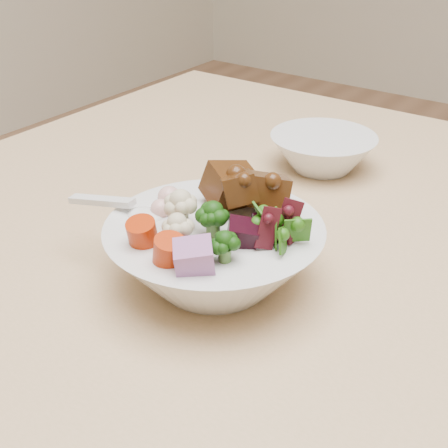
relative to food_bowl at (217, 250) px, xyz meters
The scene contains 3 objects.
food_bowl is the anchor object (origin of this frame).
soup_spoon 0.09m from the food_bowl, 163.42° to the right, with size 0.11×0.04×0.02m.
side_bowl 0.30m from the food_bowl, 98.16° to the left, with size 0.14×0.14×0.05m, color silver, non-canonical shape.
Camera 1 is at (0.08, -0.48, 1.12)m, focal length 50.00 mm.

